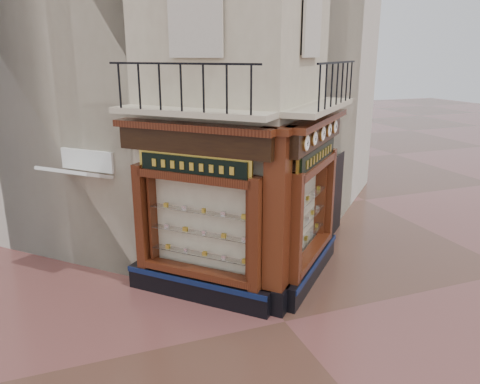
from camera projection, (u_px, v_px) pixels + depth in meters
name	position (u px, v px, depth m)	size (l,w,h in m)	color
ground	(285.00, 322.00, 9.68)	(80.00, 80.00, 0.00)	#4E3024
main_building	(197.00, 30.00, 13.50)	(8.00, 8.00, 12.00)	beige
neighbour_left	(102.00, 48.00, 15.03)	(8.00, 8.00, 11.00)	beige
neighbour_right	(246.00, 49.00, 16.70)	(8.00, 8.00, 11.00)	beige
shopfront_left	(196.00, 216.00, 10.05)	(2.86, 2.86, 3.98)	black
shopfront_right	(312.00, 202.00, 11.00)	(2.86, 2.86, 3.98)	black
corner_pilaster	(277.00, 226.00, 9.58)	(0.85, 0.85, 3.98)	black
balcony	(259.00, 109.00, 9.82)	(5.94, 2.97, 1.03)	beige
clock_a	(306.00, 143.00, 9.31)	(0.28, 0.28, 0.34)	gold
clock_b	(314.00, 138.00, 9.83)	(0.26, 0.26, 0.32)	gold
clock_c	(322.00, 134.00, 10.41)	(0.28, 0.28, 0.35)	gold
clock_d	(329.00, 130.00, 10.92)	(0.26, 0.26, 0.32)	gold
clock_e	(335.00, 126.00, 11.43)	(0.27, 0.27, 0.34)	gold
awning	(85.00, 277.00, 11.60)	(1.53, 0.92, 0.08)	silver
signboard_left	(193.00, 166.00, 9.67)	(1.93, 1.93, 0.51)	gold
signboard_right	(317.00, 156.00, 10.65)	(2.09, 2.09, 0.56)	gold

